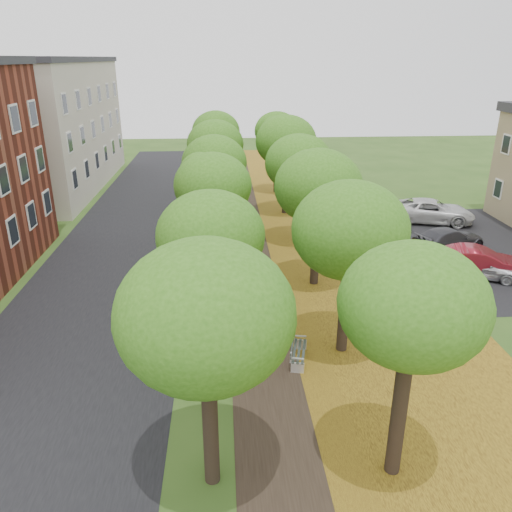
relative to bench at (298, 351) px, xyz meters
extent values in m
plane|color=#2D4C19|center=(-0.81, -5.34, -0.41)|extent=(120.00, 120.00, 0.00)
cube|color=black|center=(-8.31, 9.66, -0.41)|extent=(8.00, 70.00, 0.01)
cube|color=black|center=(-0.81, 9.66, -0.41)|extent=(3.20, 70.00, 0.01)
cube|color=#A8831F|center=(4.19, 9.66, -0.41)|extent=(7.50, 70.00, 0.01)
cube|color=black|center=(12.69, 10.66, -0.41)|extent=(9.00, 16.00, 0.01)
cylinder|color=black|center=(-3.01, -5.34, 1.35)|extent=(0.40, 0.40, 3.53)
ellipsoid|color=#306816|center=(-3.01, -5.34, 4.35)|extent=(3.78, 3.78, 3.21)
cylinder|color=black|center=(-3.01, 0.66, 1.35)|extent=(0.40, 0.40, 3.53)
ellipsoid|color=#306816|center=(-3.01, 0.66, 4.35)|extent=(3.78, 3.78, 3.21)
cylinder|color=black|center=(-3.01, 6.66, 1.35)|extent=(0.40, 0.40, 3.53)
ellipsoid|color=#306816|center=(-3.01, 6.66, 4.35)|extent=(3.78, 3.78, 3.21)
cylinder|color=black|center=(-3.01, 12.66, 1.35)|extent=(0.40, 0.40, 3.53)
ellipsoid|color=#306816|center=(-3.01, 12.66, 4.35)|extent=(3.78, 3.78, 3.21)
cylinder|color=black|center=(-3.01, 18.66, 1.35)|extent=(0.40, 0.40, 3.53)
ellipsoid|color=#306816|center=(-3.01, 18.66, 4.35)|extent=(3.78, 3.78, 3.21)
cylinder|color=black|center=(-3.01, 24.66, 1.35)|extent=(0.40, 0.40, 3.53)
ellipsoid|color=#306816|center=(-3.01, 24.66, 4.35)|extent=(3.78, 3.78, 3.21)
cylinder|color=black|center=(1.79, -5.34, 1.35)|extent=(0.40, 0.40, 3.53)
ellipsoid|color=#306816|center=(1.79, -5.34, 4.35)|extent=(3.78, 3.78, 3.21)
cylinder|color=black|center=(1.79, 0.66, 1.35)|extent=(0.40, 0.40, 3.53)
ellipsoid|color=#306816|center=(1.79, 0.66, 4.35)|extent=(3.78, 3.78, 3.21)
cylinder|color=black|center=(1.79, 6.66, 1.35)|extent=(0.40, 0.40, 3.53)
ellipsoid|color=#306816|center=(1.79, 6.66, 4.35)|extent=(3.78, 3.78, 3.21)
cylinder|color=black|center=(1.79, 12.66, 1.35)|extent=(0.40, 0.40, 3.53)
ellipsoid|color=#306816|center=(1.79, 12.66, 4.35)|extent=(3.78, 3.78, 3.21)
cylinder|color=black|center=(1.79, 18.66, 1.35)|extent=(0.40, 0.40, 3.53)
ellipsoid|color=#306816|center=(1.79, 18.66, 4.35)|extent=(3.78, 3.78, 3.21)
cylinder|color=black|center=(1.79, 24.66, 1.35)|extent=(0.40, 0.40, 3.53)
ellipsoid|color=#306816|center=(1.79, 24.66, 4.35)|extent=(3.78, 3.78, 3.21)
cube|color=beige|center=(-17.81, 27.66, 4.59)|extent=(10.00, 20.00, 10.00)
cube|color=#2D2D33|center=(-17.81, 27.66, 9.79)|extent=(10.30, 20.30, 0.40)
cube|color=#252E28|center=(0.05, -0.01, 0.01)|extent=(0.78, 1.73, 0.04)
cube|color=#252E28|center=(-0.18, 0.04, 0.26)|extent=(0.40, 1.64, 0.24)
cube|color=silver|center=(-0.11, -0.76, -0.20)|extent=(0.47, 0.15, 0.42)
cube|color=silver|center=(0.22, 0.73, -0.20)|extent=(0.47, 0.15, 0.42)
cube|color=silver|center=(-0.11, -0.76, 0.17)|extent=(0.42, 0.14, 0.04)
cube|color=silver|center=(0.22, 0.73, 0.17)|extent=(0.42, 0.14, 0.04)
imported|color=silver|center=(10.19, 6.91, 0.26)|extent=(4.25, 3.06, 1.34)
imported|color=maroon|center=(10.19, 6.97, 0.33)|extent=(4.76, 2.70, 1.48)
imported|color=#37373C|center=(10.19, 10.55, 0.26)|extent=(4.96, 3.48, 1.33)
imported|color=silver|center=(11.34, 15.87, 0.35)|extent=(5.99, 3.98, 1.53)
camera|label=1|loc=(-2.54, -15.39, 9.90)|focal=35.00mm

